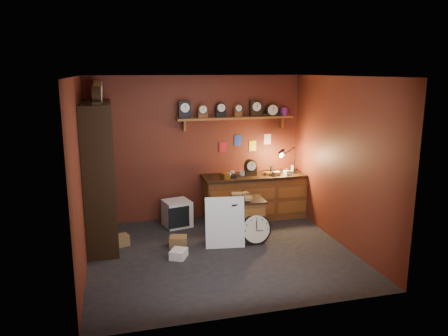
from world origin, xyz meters
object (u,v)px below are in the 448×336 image
Objects in this scene: low_cabinet at (246,217)px; big_round_clock at (256,229)px; shelving_unit at (98,168)px; workbench at (255,194)px.

big_round_clock is at bearing -68.91° from low_cabinet.
shelving_unit is 1.28× the size of workbench.
workbench is 1.10m from low_cabinet.
low_cabinet is 0.31m from big_round_clock.
low_cabinet is (2.35, -0.49, -0.87)m from shelving_unit.
workbench reaches higher than big_round_clock.
shelving_unit reaches higher than low_cabinet.
shelving_unit reaches higher than big_round_clock.
shelving_unit is at bearing 162.88° from big_round_clock.
shelving_unit is 2.55m from low_cabinet.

